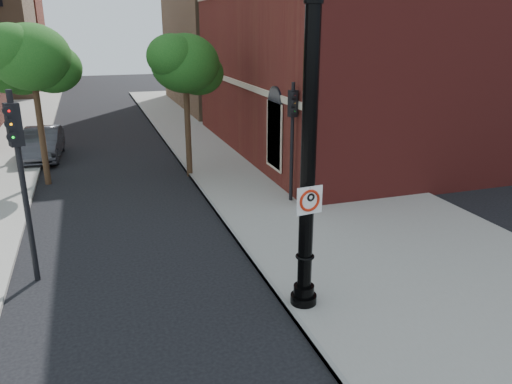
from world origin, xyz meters
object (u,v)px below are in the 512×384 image
object	(u,v)px
traffic_signal_right	(292,124)
lamppost	(308,170)
parked_car	(43,143)
no_parking_sign	(310,200)
traffic_signal_left	(19,157)

from	to	relation	value
traffic_signal_right	lamppost	bearing A→B (deg)	-120.01
lamppost	parked_car	world-z (taller)	lamppost
no_parking_sign	traffic_signal_left	size ratio (longest dim) A/B	0.13
no_parking_sign	traffic_signal_left	distance (m)	6.73
traffic_signal_left	traffic_signal_right	xyz separation A→B (m)	(8.15, 3.27, -0.29)
no_parking_sign	traffic_signal_left	xyz separation A→B (m)	(-5.76, 3.44, 0.54)
parked_car	traffic_signal_left	size ratio (longest dim) A/B	0.95
no_parking_sign	traffic_signal_right	world-z (taller)	traffic_signal_right
parked_car	traffic_signal_right	distance (m)	13.19
traffic_signal_left	traffic_signal_right	size ratio (longest dim) A/B	1.10
no_parking_sign	parked_car	distance (m)	17.64
no_parking_sign	parked_car	world-z (taller)	no_parking_sign
lamppost	traffic_signal_right	distance (m)	6.96
no_parking_sign	traffic_signal_right	bearing A→B (deg)	63.82
lamppost	traffic_signal_right	xyz separation A→B (m)	(2.37, 6.53, -0.34)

